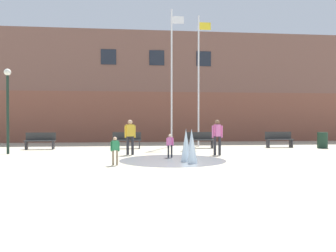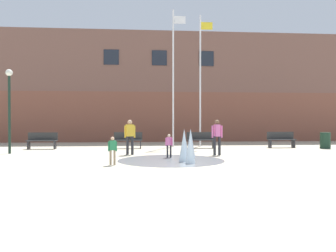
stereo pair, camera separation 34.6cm
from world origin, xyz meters
The scene contains 15 objects.
ground_plane centered at (0.00, 0.00, 0.00)m, with size 100.00×100.00×0.00m, color #BCB299.
library_building centered at (0.00, 18.27, 4.11)m, with size 36.00×6.05×8.22m.
splash_fountain centered at (0.37, 3.79, 0.47)m, with size 4.15×4.15×1.24m.
park_bench_left_of_flagpoles centered at (-6.74, 9.58, 0.48)m, with size 1.60×0.44×0.91m.
park_bench_under_left_flagpole centered at (-2.06, 9.67, 0.48)m, with size 1.60×0.44×0.91m.
park_bench_near_trashcan centered at (2.05, 9.50, 0.48)m, with size 1.60×0.44×0.91m.
park_bench_far_right centered at (6.76, 9.54, 0.48)m, with size 1.60×0.44×0.91m.
adult_near_bench centered at (2.10, 5.72, 0.93)m, with size 0.50×0.36×1.59m.
teen_by_trashcan centered at (-1.83, 6.15, 0.93)m, with size 0.50×0.31×1.59m.
child_in_fountain centered at (-0.15, 4.83, 0.58)m, with size 0.31×0.24×0.99m.
child_with_pink_shirt centered at (-2.30, 2.63, 0.58)m, with size 0.31×0.18×0.99m.
flagpole_left centered at (0.64, 10.91, 4.39)m, with size 0.80×0.10×8.28m.
flagpole_right centered at (2.29, 10.91, 4.23)m, with size 0.80×0.10×7.96m.
lamp_post_left_lane centered at (-7.50, 7.11, 2.59)m, with size 0.32×0.32×3.97m.
trash_can centered at (8.98, 8.76, 0.45)m, with size 0.56×0.56×0.90m, color #193323.
Camera 2 is at (-1.28, -8.81, 1.52)m, focal length 35.00 mm.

